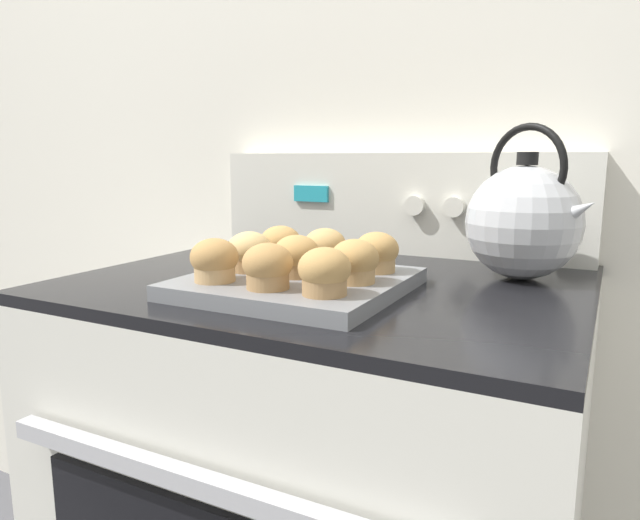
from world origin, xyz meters
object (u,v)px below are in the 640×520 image
(muffin_r0_c2, at_px, (324,272))
(muffin_r2_c1, at_px, (326,248))
(muffin_r1_c2, at_px, (355,262))
(muffin_r0_c0, at_px, (214,261))
(muffin_r0_c1, at_px, (268,267))
(muffin_r2_c2, at_px, (376,253))
(muffin_pan, at_px, (300,284))
(muffin_r1_c1, at_px, (297,257))
(tea_kettle, at_px, (524,220))
(muffin_r2_c0, at_px, (281,245))
(muffin_r1_c0, at_px, (249,252))

(muffin_r0_c2, relative_size, muffin_r2_c1, 1.00)
(muffin_r0_c2, xyz_separation_m, muffin_r1_c2, (0.00, 0.08, 0.00))
(muffin_r0_c0, bearing_deg, muffin_r0_c1, -2.37)
(muffin_r1_c2, bearing_deg, muffin_r2_c2, 91.23)
(muffin_r0_c2, bearing_deg, muffin_r0_c1, -178.32)
(muffin_pan, xyz_separation_m, muffin_r1_c1, (-0.00, -0.00, 0.04))
(muffin_r2_c1, height_order, tea_kettle, tea_kettle)
(muffin_r1_c2, height_order, muffin_r2_c0, same)
(muffin_r1_c0, bearing_deg, muffin_r2_c2, 25.81)
(muffin_r0_c0, distance_m, muffin_r2_c1, 0.19)
(muffin_r0_c1, distance_m, muffin_r1_c1, 0.08)
(muffin_r0_c1, xyz_separation_m, muffin_r1_c2, (0.09, 0.08, 0.00))
(muffin_r0_c1, height_order, muffin_r2_c0, same)
(muffin_pan, distance_m, muffin_r2_c2, 0.12)
(muffin_r1_c0, relative_size, muffin_r2_c1, 1.00)
(muffin_r0_c0, xyz_separation_m, muffin_r1_c2, (0.17, 0.08, 0.00))
(muffin_r0_c1, height_order, muffin_r0_c2, same)
(muffin_r1_c2, distance_m, muffin_r2_c2, 0.08)
(muffin_r0_c0, relative_size, muffin_r0_c2, 1.00)
(muffin_pan, bearing_deg, muffin_r1_c0, -179.56)
(muffin_pan, relative_size, muffin_r2_c2, 4.44)
(muffin_r2_c1, bearing_deg, muffin_r1_c1, -90.69)
(muffin_r1_c1, bearing_deg, muffin_r2_c1, 89.31)
(tea_kettle, bearing_deg, muffin_r1_c2, -127.41)
(muffin_r0_c1, xyz_separation_m, muffin_r1_c1, (-0.00, 0.08, 0.00))
(muffin_r1_c2, distance_m, tea_kettle, 0.30)
(muffin_r0_c0, xyz_separation_m, muffin_r2_c1, (0.09, 0.17, 0.00))
(muffin_r0_c1, relative_size, muffin_r1_c2, 1.00)
(muffin_r0_c1, distance_m, muffin_r2_c0, 0.19)
(muffin_r0_c1, bearing_deg, tea_kettle, 50.31)
(muffin_r2_c0, xyz_separation_m, muffin_r2_c1, (0.08, 0.00, 0.00))
(tea_kettle, bearing_deg, muffin_r1_c1, -138.71)
(muffin_r0_c1, bearing_deg, muffin_r0_c2, 1.68)
(muffin_r2_c0, relative_size, muffin_r2_c1, 1.00)
(muffin_r1_c0, relative_size, muffin_r2_c0, 1.00)
(muffin_r0_c0, relative_size, muffin_r1_c0, 1.00)
(muffin_r0_c0, height_order, muffin_r2_c1, same)
(muffin_pan, distance_m, muffin_r0_c1, 0.10)
(muffin_r0_c1, xyz_separation_m, muffin_r0_c2, (0.08, 0.00, 0.00))
(muffin_pan, distance_m, muffin_r0_c0, 0.13)
(muffin_r0_c1, bearing_deg, muffin_r2_c0, 116.28)
(muffin_r1_c0, bearing_deg, muffin_r2_c0, 88.24)
(muffin_r1_c0, bearing_deg, muffin_r2_c1, 46.47)
(muffin_r1_c2, bearing_deg, muffin_pan, 178.44)
(muffin_pan, xyz_separation_m, muffin_r0_c0, (-0.09, -0.08, 0.04))
(muffin_r1_c0, bearing_deg, muffin_r1_c2, -0.57)
(muffin_r0_c2, relative_size, muffin_r1_c2, 1.00)
(muffin_r1_c1, bearing_deg, muffin_r2_c2, 43.83)
(muffin_r1_c1, distance_m, muffin_r1_c2, 0.09)
(muffin_pan, relative_size, muffin_r0_c2, 4.44)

